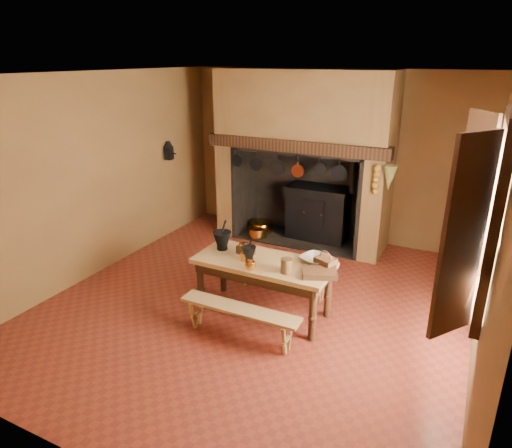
% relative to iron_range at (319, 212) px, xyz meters
% --- Properties ---
extents(floor, '(5.50, 5.50, 0.00)m').
position_rel_iron_range_xyz_m(floor, '(0.04, -2.45, -0.48)').
color(floor, maroon).
rests_on(floor, ground).
extents(ceiling, '(5.50, 5.50, 0.00)m').
position_rel_iron_range_xyz_m(ceiling, '(0.04, -2.45, 2.32)').
color(ceiling, silver).
rests_on(ceiling, back_wall).
extents(back_wall, '(5.00, 0.02, 2.80)m').
position_rel_iron_range_xyz_m(back_wall, '(0.04, 0.30, 0.92)').
color(back_wall, olive).
rests_on(back_wall, floor).
extents(wall_left, '(0.02, 5.50, 2.80)m').
position_rel_iron_range_xyz_m(wall_left, '(-2.46, -2.45, 0.92)').
color(wall_left, olive).
rests_on(wall_left, floor).
extents(wall_right, '(0.02, 5.50, 2.80)m').
position_rel_iron_range_xyz_m(wall_right, '(2.54, -2.45, 0.92)').
color(wall_right, olive).
rests_on(wall_right, floor).
extents(wall_front, '(5.00, 0.02, 2.80)m').
position_rel_iron_range_xyz_m(wall_front, '(0.04, -5.20, 0.92)').
color(wall_front, olive).
rests_on(wall_front, floor).
extents(chimney_breast, '(2.95, 0.96, 2.80)m').
position_rel_iron_range_xyz_m(chimney_breast, '(-0.26, -0.14, 1.33)').
color(chimney_breast, olive).
rests_on(chimney_breast, floor).
extents(iron_range, '(1.12, 0.55, 1.60)m').
position_rel_iron_range_xyz_m(iron_range, '(0.00, 0.00, 0.00)').
color(iron_range, black).
rests_on(iron_range, floor).
extents(hearth_pans, '(0.51, 0.62, 0.20)m').
position_rel_iron_range_xyz_m(hearth_pans, '(-1.01, -0.23, -0.39)').
color(hearth_pans, orange).
rests_on(hearth_pans, floor).
extents(hanging_pans, '(1.92, 0.29, 0.27)m').
position_rel_iron_range_xyz_m(hanging_pans, '(-0.30, -0.64, 0.88)').
color(hanging_pans, black).
rests_on(hanging_pans, chimney_breast).
extents(onion_string, '(0.12, 0.10, 0.46)m').
position_rel_iron_range_xyz_m(onion_string, '(1.04, -0.66, 0.85)').
color(onion_string, '#B97422').
rests_on(onion_string, chimney_breast).
extents(herb_bunch, '(0.20, 0.20, 0.35)m').
position_rel_iron_range_xyz_m(herb_bunch, '(1.22, -0.66, 0.90)').
color(herb_bunch, olive).
rests_on(herb_bunch, chimney_breast).
extents(window, '(0.39, 1.75, 1.76)m').
position_rel_iron_range_xyz_m(window, '(2.39, -2.85, 1.22)').
color(window, white).
rests_on(window, wall_right).
extents(wall_coffee_mill, '(0.23, 0.16, 0.31)m').
position_rel_iron_range_xyz_m(wall_coffee_mill, '(-2.38, -0.90, 1.03)').
color(wall_coffee_mill, black).
rests_on(wall_coffee_mill, wall_left).
extents(work_table, '(1.64, 0.73, 0.71)m').
position_rel_iron_range_xyz_m(work_table, '(0.21, -2.60, 0.11)').
color(work_table, tan).
rests_on(work_table, floor).
extents(bench_front, '(1.40, 0.24, 0.39)m').
position_rel_iron_range_xyz_m(bench_front, '(0.21, -3.21, -0.19)').
color(bench_front, tan).
rests_on(bench_front, floor).
extents(bench_back, '(1.32, 0.23, 0.37)m').
position_rel_iron_range_xyz_m(bench_back, '(0.21, -2.01, -0.21)').
color(bench_back, tan).
rests_on(bench_back, floor).
extents(mortar_large, '(0.23, 0.23, 0.39)m').
position_rel_iron_range_xyz_m(mortar_large, '(-0.40, -2.53, 0.35)').
color(mortar_large, black).
rests_on(mortar_large, work_table).
extents(mortar_small, '(0.18, 0.18, 0.30)m').
position_rel_iron_range_xyz_m(mortar_small, '(0.05, -2.68, 0.32)').
color(mortar_small, black).
rests_on(mortar_small, work_table).
extents(coffee_grinder, '(0.15, 0.13, 0.16)m').
position_rel_iron_range_xyz_m(coffee_grinder, '(-0.12, -2.53, 0.29)').
color(coffee_grinder, '#321A10').
rests_on(coffee_grinder, work_table).
extents(brass_mug_a, '(0.11, 0.11, 0.10)m').
position_rel_iron_range_xyz_m(brass_mug_a, '(-0.00, -2.70, 0.27)').
color(brass_mug_a, orange).
rests_on(brass_mug_a, work_table).
extents(brass_mug_b, '(0.08, 0.08, 0.09)m').
position_rel_iron_range_xyz_m(brass_mug_b, '(0.01, -2.49, 0.27)').
color(brass_mug_b, orange).
rests_on(brass_mug_b, work_table).
extents(mixing_bowl, '(0.42, 0.42, 0.08)m').
position_rel_iron_range_xyz_m(mixing_bowl, '(0.77, -2.39, 0.27)').
color(mixing_bowl, '#B3AD8A').
rests_on(mixing_bowl, work_table).
extents(stoneware_crock, '(0.14, 0.14, 0.17)m').
position_rel_iron_range_xyz_m(stoneware_crock, '(0.57, -2.78, 0.31)').
color(stoneware_crock, brown).
rests_on(stoneware_crock, work_table).
extents(glass_jar, '(0.11, 0.11, 0.15)m').
position_rel_iron_range_xyz_m(glass_jar, '(0.56, -2.74, 0.30)').
color(glass_jar, beige).
rests_on(glass_jar, work_table).
extents(wicker_basket, '(0.27, 0.24, 0.22)m').
position_rel_iron_range_xyz_m(wicker_basket, '(0.92, -2.48, 0.29)').
color(wicker_basket, '#472415').
rests_on(wicker_basket, work_table).
extents(wooden_tray, '(0.45, 0.40, 0.06)m').
position_rel_iron_range_xyz_m(wooden_tray, '(0.92, -2.68, 0.26)').
color(wooden_tray, '#321A10').
rests_on(wooden_tray, work_table).
extents(brass_cup, '(0.16, 0.16, 0.10)m').
position_rel_iron_range_xyz_m(brass_cup, '(0.17, -2.88, 0.27)').
color(brass_cup, orange).
rests_on(brass_cup, work_table).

